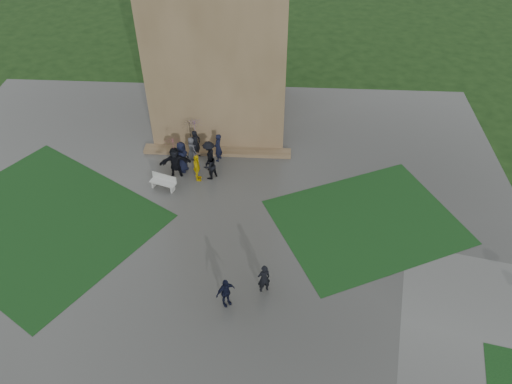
{
  "coord_description": "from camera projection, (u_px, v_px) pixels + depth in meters",
  "views": [
    {
      "loc": [
        3.8,
        -13.94,
        18.24
      ],
      "look_at": [
        2.66,
        5.68,
        1.2
      ],
      "focal_mm": 35.0,
      "sensor_mm": 36.0,
      "label": 1
    }
  ],
  "objects": [
    {
      "name": "ground",
      "position": [
        190.0,
        291.0,
        22.63
      ],
      "size": [
        120.0,
        120.0,
        0.0
      ],
      "primitive_type": "plane",
      "color": "black"
    },
    {
      "name": "plaza",
      "position": [
        197.0,
        258.0,
        24.13
      ],
      "size": [
        34.0,
        34.0,
        0.02
      ],
      "primitive_type": "cube",
      "color": "#3A3A37",
      "rests_on": "ground"
    },
    {
      "name": "lawn_inset_left",
      "position": [
        41.0,
        222.0,
        26.0
      ],
      "size": [
        14.1,
        13.46,
        0.01
      ],
      "primitive_type": "cube",
      "rotation": [
        0.0,
        0.0,
        -0.56
      ],
      "color": "black",
      "rests_on": "plaza"
    },
    {
      "name": "lawn_inset_right",
      "position": [
        367.0,
        222.0,
        26.01
      ],
      "size": [
        11.12,
        10.15,
        0.01
      ],
      "primitive_type": "cube",
      "rotation": [
        0.0,
        0.0,
        0.44
      ],
      "color": "black",
      "rests_on": "plaza"
    },
    {
      "name": "tower_plinth",
      "position": [
        217.0,
        151.0,
        30.54
      ],
      "size": [
        9.0,
        0.8,
        0.22
      ],
      "primitive_type": "cube",
      "color": "brown",
      "rests_on": "plaza"
    },
    {
      "name": "bench",
      "position": [
        163.0,
        182.0,
        27.79
      ],
      "size": [
        1.57,
        0.93,
        0.87
      ],
      "rotation": [
        0.0,
        0.0,
        -0.33
      ],
      "color": "#B0B0AB",
      "rests_on": "plaza"
    },
    {
      "name": "visitor_cluster",
      "position": [
        191.0,
        151.0,
        28.63
      ],
      "size": [
        3.51,
        3.22,
        2.59
      ],
      "color": "black",
      "rests_on": "plaza"
    },
    {
      "name": "pedestrian_mid",
      "position": [
        226.0,
        292.0,
        21.59
      ],
      "size": [
        1.06,
        0.98,
        1.58
      ],
      "primitive_type": "imported",
      "rotation": [
        0.0,
        0.0,
        0.65
      ],
      "color": "black",
      "rests_on": "plaza"
    },
    {
      "name": "pedestrian_near",
      "position": [
        264.0,
        278.0,
        22.13
      ],
      "size": [
        0.71,
        0.6,
        1.64
      ],
      "primitive_type": "imported",
      "rotation": [
        0.0,
        0.0,
        3.56
      ],
      "color": "black",
      "rests_on": "plaza"
    }
  ]
}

